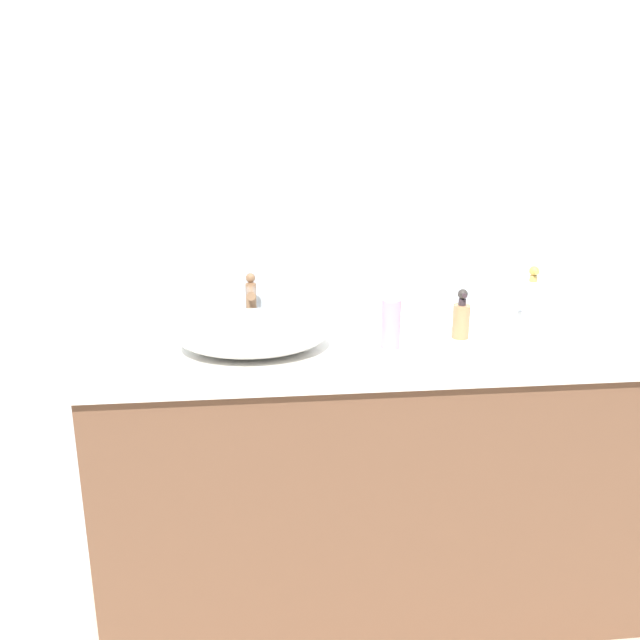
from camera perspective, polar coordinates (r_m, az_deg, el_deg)
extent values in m
cube|color=silver|center=(2.12, 1.79, 12.25)|extent=(6.00, 0.06, 2.60)
cube|color=brown|center=(2.12, 4.97, -13.23)|extent=(1.59, 0.48, 0.82)
cube|color=silver|center=(1.94, 5.30, -2.35)|extent=(1.63, 0.52, 0.03)
cube|color=#B2BCC6|center=(2.09, 4.29, 13.23)|extent=(1.31, 0.01, 0.97)
ellipsoid|color=silver|center=(1.86, -5.57, -1.03)|extent=(0.41, 0.30, 0.10)
cylinder|color=brown|center=(2.03, -5.64, 1.09)|extent=(0.03, 0.03, 0.14)
cylinder|color=brown|center=(1.97, -5.68, 2.29)|extent=(0.03, 0.09, 0.03)
sphere|color=brown|center=(2.03, -5.72, 3.45)|extent=(0.03, 0.03, 0.03)
cylinder|color=#B07F51|center=(2.00, 11.48, -0.12)|extent=(0.05, 0.05, 0.10)
cylinder|color=#362B30|center=(1.98, 11.58, 1.46)|extent=(0.02, 0.02, 0.02)
sphere|color=#332E29|center=(1.98, 11.62, 2.10)|extent=(0.03, 0.03, 0.03)
cylinder|color=#36272B|center=(1.97, 11.72, 2.01)|extent=(0.01, 0.02, 0.01)
cylinder|color=silver|center=(2.14, 16.90, 1.26)|extent=(0.05, 0.05, 0.14)
cylinder|color=#D6AF52|center=(2.12, 17.09, 3.27)|extent=(0.02, 0.02, 0.02)
sphere|color=gold|center=(2.12, 17.15, 3.87)|extent=(0.03, 0.03, 0.03)
cylinder|color=gold|center=(2.11, 17.26, 3.80)|extent=(0.01, 0.02, 0.01)
cylinder|color=pink|center=(1.88, 5.83, -0.31)|extent=(0.05, 0.05, 0.14)
cylinder|color=silver|center=(1.86, 5.91, 1.90)|extent=(0.05, 0.05, 0.02)
cube|color=silver|center=(2.15, 22.98, 0.52)|extent=(0.14, 0.14, 0.13)
cone|color=white|center=(2.13, 23.24, 2.65)|extent=(0.08, 0.08, 0.04)
cylinder|color=silver|center=(1.96, -14.79, -1.74)|extent=(0.05, 0.05, 0.03)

